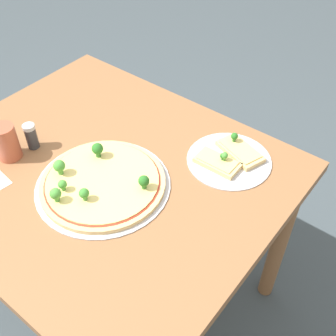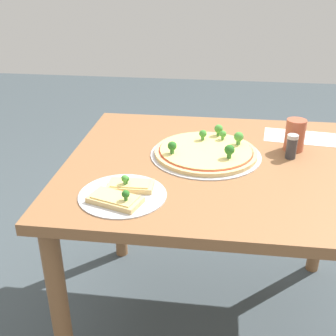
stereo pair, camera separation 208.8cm
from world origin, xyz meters
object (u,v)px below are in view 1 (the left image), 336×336
Objects in this scene: pizza_tray_slice at (230,157)px; drinking_cup at (6,142)px; pizza_tray_whole at (102,182)px; dining_table at (105,190)px; condiment_shaker at (31,136)px.

drinking_cup is (0.55, 0.42, 0.05)m from pizza_tray_slice.
pizza_tray_whole is at bearing -164.68° from drinking_cup.
dining_table is at bearing -43.70° from pizza_tray_whole.
drinking_cup reaches higher than dining_table.
drinking_cup reaches higher than pizza_tray_whole.
drinking_cup is at bearing 28.37° from dining_table.
drinking_cup is (0.32, 0.09, 0.04)m from pizza_tray_whole.
pizza_tray_slice is at bearing -147.31° from condiment_shaker.
pizza_tray_slice is 2.26× the size of drinking_cup.
condiment_shaker is at bearing 2.34° from pizza_tray_whole.
pizza_tray_whole is 0.30m from condiment_shaker.
drinking_cup reaches higher than condiment_shaker.
pizza_tray_slice reaches higher than dining_table.
condiment_shaker reaches higher than dining_table.
pizza_tray_whole is 0.40m from pizza_tray_slice.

